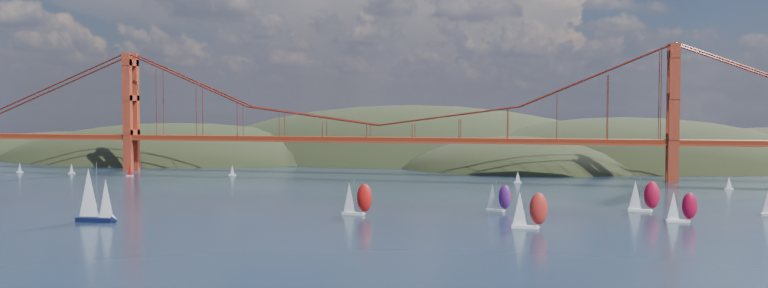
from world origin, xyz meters
TOP-DOWN VIEW (x-y plane):
  - ground at (0.00, 0.00)m, footprint 1200.00×1200.00m
  - headlands at (44.95, 278.29)m, footprint 725.00×225.00m
  - bridge at (-1.75, 180.00)m, footprint 552.00×12.00m
  - sloop_navy at (-41.39, 34.59)m, footprint 10.08×5.91m
  - racer_0 at (21.56, 61.42)m, footprint 8.74×4.00m
  - racer_1 at (68.43, 48.86)m, footprint 8.75×3.67m
  - racer_2 at (106.27, 67.61)m, footprint 7.66×3.18m
  - racer_3 at (98.97, 86.09)m, footprint 8.63×3.72m
  - racer_rwb at (58.93, 77.45)m, footprint 7.73×5.19m
  - distant_boat_0 at (-163.26, 157.79)m, footprint 3.00×2.00m
  - distant_boat_1 at (-136.87, 158.36)m, footprint 3.00×2.00m
  - distant_boat_2 at (-104.51, 153.03)m, footprint 3.00×2.00m
  - distant_boat_3 at (-62.14, 164.85)m, footprint 3.00×2.00m
  - distant_boat_4 at (135.75, 153.88)m, footprint 3.00×2.00m
  - distant_boat_8 at (60.33, 160.16)m, footprint 3.00×2.00m

SIDE VIEW (x-z plane):
  - headlands at x=44.95m, z-range -60.46..35.54m
  - ground at x=0.00m, z-range 0.00..0.00m
  - distant_boat_0 at x=-163.26m, z-range 0.06..4.76m
  - distant_boat_1 at x=-136.87m, z-range 0.06..4.76m
  - distant_boat_2 at x=-104.51m, z-range 0.06..4.76m
  - distant_boat_3 at x=-62.14m, z-range 0.06..4.76m
  - distant_boat_4 at x=135.75m, z-range 0.06..4.76m
  - distant_boat_8 at x=60.33m, z-range 0.06..4.76m
  - racer_rwb at x=58.93m, z-range -0.24..8.41m
  - racer_2 at x=106.27m, z-range -0.24..8.51m
  - racer_3 at x=98.97m, z-range -0.27..9.54m
  - racer_0 at x=21.56m, z-range -0.27..9.61m
  - racer_1 at x=68.43m, z-range -0.27..9.70m
  - sloop_navy at x=-41.39m, z-range -0.90..14.54m
  - bridge at x=-1.75m, z-range 4.73..59.73m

